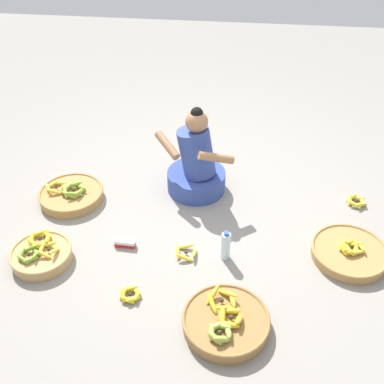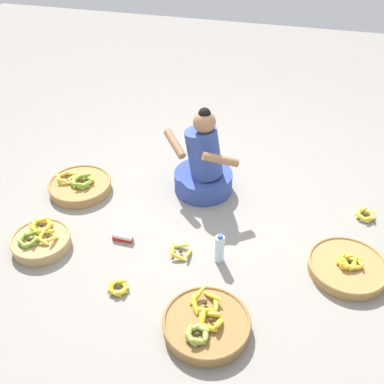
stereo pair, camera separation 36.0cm
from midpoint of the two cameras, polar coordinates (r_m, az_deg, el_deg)
name	(u,v)px [view 1 (the left image)]	position (r m, az deg, el deg)	size (l,w,h in m)	color
ground_plane	(195,210)	(3.97, -2.25, -2.32)	(10.00, 10.00, 0.00)	gray
vendor_woman_front	(196,165)	(4.04, -2.02, 3.26)	(0.71, 0.53, 0.82)	#334793
banana_basket_mid_right	(349,252)	(3.67, 16.20, -7.28)	(0.58, 0.58, 0.15)	#A87F47
banana_basket_back_right	(41,254)	(3.74, -20.78, -7.31)	(0.46, 0.46, 0.16)	tan
banana_basket_back_left	(226,321)	(3.11, 0.76, -15.84)	(0.58, 0.58, 0.17)	olive
banana_basket_back_center	(71,194)	(4.23, -17.06, -0.39)	(0.56, 0.56, 0.16)	#A87F47
loose_bananas_near_bicycle	(130,295)	(3.34, -10.78, -12.46)	(0.17, 0.18, 0.07)	yellow
loose_bananas_front_right	(186,252)	(3.56, -3.71, -7.55)	(0.17, 0.17, 0.08)	yellow
loose_bananas_front_left	(356,201)	(4.21, 17.33, -1.15)	(0.19, 0.20, 0.08)	yellow
water_bottle	(226,246)	(3.47, 1.21, -6.78)	(0.07, 0.07, 0.26)	silver
packet_carton_stack	(125,243)	(3.69, -11.06, -6.33)	(0.16, 0.06, 0.06)	red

